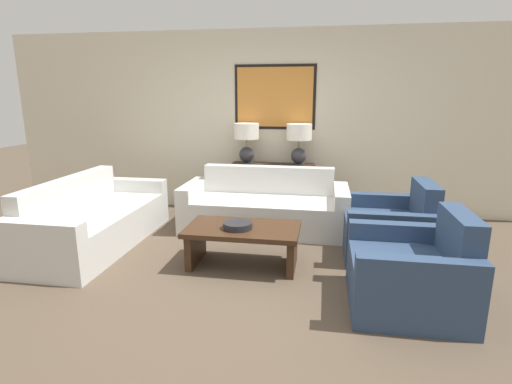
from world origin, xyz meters
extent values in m
plane|color=brown|center=(0.00, 0.00, 0.00)|extent=(20.00, 20.00, 0.00)
cube|color=beige|center=(0.00, 2.48, 1.32)|extent=(8.32, 0.10, 2.65)
cube|color=black|center=(0.00, 2.42, 1.70)|extent=(1.18, 0.01, 0.92)
cube|color=orange|center=(0.00, 2.42, 1.70)|extent=(1.10, 0.02, 0.84)
cube|color=#332319|center=(0.00, 2.20, 0.37)|extent=(1.20, 0.39, 0.75)
cylinder|color=#333338|center=(-0.38, 2.20, 0.76)|extent=(0.19, 0.19, 0.02)
sphere|color=#333338|center=(-0.38, 2.20, 0.89)|extent=(0.22, 0.22, 0.22)
cylinder|color=#8C7A51|center=(-0.38, 2.20, 1.06)|extent=(0.02, 0.02, 0.12)
cylinder|color=white|center=(-0.38, 2.20, 1.23)|extent=(0.36, 0.36, 0.22)
cylinder|color=#333338|center=(0.38, 2.20, 0.76)|extent=(0.19, 0.19, 0.02)
sphere|color=#333338|center=(0.38, 2.20, 0.89)|extent=(0.22, 0.22, 0.22)
cylinder|color=#8C7A51|center=(0.38, 2.20, 1.06)|extent=(0.02, 0.02, 0.12)
cylinder|color=white|center=(0.38, 2.20, 1.23)|extent=(0.36, 0.36, 0.22)
cube|color=silver|center=(0.00, 1.38, 0.21)|extent=(1.76, 0.70, 0.42)
cube|color=silver|center=(0.00, 1.82, 0.39)|extent=(1.76, 0.18, 0.79)
cube|color=silver|center=(-0.97, 1.47, 0.30)|extent=(0.18, 0.88, 0.59)
cube|color=silver|center=(0.97, 1.47, 0.30)|extent=(0.18, 0.88, 0.59)
cube|color=silver|center=(-1.77, 0.62, 0.21)|extent=(0.70, 1.76, 0.42)
cube|color=silver|center=(-2.21, 0.62, 0.39)|extent=(0.18, 1.76, 0.79)
cube|color=silver|center=(-1.86, -0.36, 0.30)|extent=(0.88, 0.18, 0.59)
cube|color=silver|center=(-1.86, 1.59, 0.30)|extent=(0.88, 0.18, 0.59)
cube|color=#3D2616|center=(-0.05, 0.31, 0.40)|extent=(1.15, 0.65, 0.05)
cube|color=#3D2616|center=(-0.57, 0.31, 0.19)|extent=(0.07, 0.52, 0.37)
cube|color=#3D2616|center=(0.46, 0.31, 0.19)|extent=(0.07, 0.52, 0.37)
cylinder|color=#232328|center=(-0.10, 0.25, 0.45)|extent=(0.30, 0.30, 0.06)
cube|color=navy|center=(1.36, 0.88, 0.22)|extent=(0.74, 0.68, 0.43)
cube|color=navy|center=(1.82, 0.88, 0.41)|extent=(0.18, 0.68, 0.83)
cube|color=navy|center=(1.45, 1.29, 0.30)|extent=(0.92, 0.14, 0.59)
cube|color=navy|center=(1.45, 0.47, 0.30)|extent=(0.92, 0.14, 0.59)
cube|color=navy|center=(1.36, -0.26, 0.22)|extent=(0.74, 0.68, 0.43)
cube|color=navy|center=(1.82, -0.26, 0.41)|extent=(0.18, 0.68, 0.83)
cube|color=navy|center=(1.45, 0.15, 0.30)|extent=(0.92, 0.14, 0.59)
cube|color=navy|center=(1.45, -0.67, 0.30)|extent=(0.92, 0.14, 0.59)
camera|label=1|loc=(0.73, -3.48, 1.73)|focal=28.00mm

